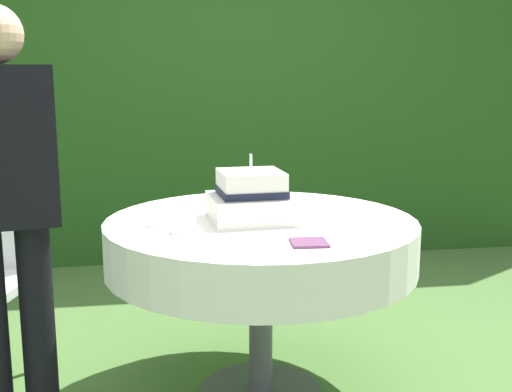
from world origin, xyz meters
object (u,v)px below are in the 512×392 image
object	(u,v)px
wedding_cake	(252,198)
napkin_stack	(309,243)
serving_plate_right	(160,224)
standing_person	(5,203)
cake_table	(261,244)
serving_plate_far	(199,203)
serving_plate_left	(342,221)
serving_plate_near	(185,231)

from	to	relation	value
wedding_cake	napkin_stack	bearing A→B (deg)	-70.53
serving_plate_right	standing_person	distance (m)	0.59
wedding_cake	serving_plate_right	xyz separation A→B (m)	(-0.37, -0.03, -0.09)
napkin_stack	cake_table	bearing A→B (deg)	104.17
napkin_stack	standing_person	world-z (taller)	standing_person
wedding_cake	serving_plate_far	size ratio (longest dim) A/B	2.38
serving_plate_left	napkin_stack	size ratio (longest dim) A/B	0.80
serving_plate_right	serving_plate_near	bearing A→B (deg)	-55.67
serving_plate_near	standing_person	size ratio (longest dim) A/B	0.08
serving_plate_left	napkin_stack	world-z (taller)	serving_plate_left
serving_plate_near	serving_plate_left	distance (m)	0.63
standing_person	serving_plate_right	bearing A→B (deg)	21.59
standing_person	serving_plate_far	bearing A→B (deg)	40.22
cake_table	serving_plate_left	size ratio (longest dim) A/B	12.52
serving_plate_left	standing_person	xyz separation A→B (m)	(-1.26, -0.13, 0.14)
serving_plate_far	serving_plate_left	world-z (taller)	same
serving_plate_far	cake_table	bearing A→B (deg)	-57.58
wedding_cake	serving_plate_near	size ratio (longest dim) A/B	2.92
napkin_stack	serving_plate_left	bearing A→B (deg)	54.65
serving_plate_near	standing_person	distance (m)	0.64
cake_table	napkin_stack	distance (m)	0.44
wedding_cake	serving_plate_right	size ratio (longest dim) A/B	2.95
cake_table	serving_plate_right	xyz separation A→B (m)	(-0.41, -0.03, 0.11)
wedding_cake	standing_person	distance (m)	0.94
serving_plate_far	serving_plate_right	world-z (taller)	same
serving_plate_left	napkin_stack	bearing A→B (deg)	-125.35
napkin_stack	standing_person	size ratio (longest dim) A/B	0.08
serving_plate_near	napkin_stack	xyz separation A→B (m)	(0.42, -0.24, -0.00)
cake_table	napkin_stack	size ratio (longest dim) A/B	10.01
standing_person	cake_table	bearing A→B (deg)	14.50
cake_table	serving_plate_left	distance (m)	0.35
standing_person	serving_plate_left	bearing A→B (deg)	5.91
serving_plate_near	serving_plate_left	size ratio (longest dim) A/B	1.17
serving_plate_far	standing_person	size ratio (longest dim) A/B	0.09
wedding_cake	serving_plate_near	world-z (taller)	wedding_cake
cake_table	serving_plate_far	bearing A→B (deg)	122.42
serving_plate_far	serving_plate_right	size ratio (longest dim) A/B	1.24
cake_table	serving_plate_left	bearing A→B (deg)	-20.12
wedding_cake	standing_person	world-z (taller)	standing_person
serving_plate_right	napkin_stack	distance (m)	0.64
cake_table	standing_person	xyz separation A→B (m)	(-0.94, -0.24, 0.26)
wedding_cake	serving_plate_far	xyz separation A→B (m)	(-0.19, 0.37, -0.09)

